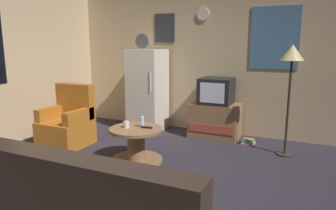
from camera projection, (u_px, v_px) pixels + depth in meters
ground_plane at (134, 179)px, 3.69m from camera, size 12.00×12.00×0.00m
wall_with_art at (203, 58)px, 5.61m from camera, size 5.20×0.12×2.66m
fridge at (147, 90)px, 5.71m from camera, size 0.60×0.62×1.77m
tv_stand at (215, 120)px, 5.34m from camera, size 0.84×0.53×0.59m
crt_tv at (216, 91)px, 5.23m from camera, size 0.54×0.51×0.44m
standing_lamp at (292, 61)px, 4.26m from camera, size 0.32×0.32×1.59m
coffee_table at (136, 145)px, 4.21m from camera, size 0.72×0.72×0.48m
wine_glass at (142, 122)px, 4.20m from camera, size 0.05×0.05×0.15m
mug_ceramic_white at (126, 125)px, 4.17m from camera, size 0.08×0.08×0.09m
remote_control at (147, 127)px, 4.16m from camera, size 0.15×0.06×0.02m
armchair at (68, 124)px, 4.93m from camera, size 0.68×0.68×0.96m
book_stack at (248, 142)px, 4.99m from camera, size 0.21×0.18×0.09m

